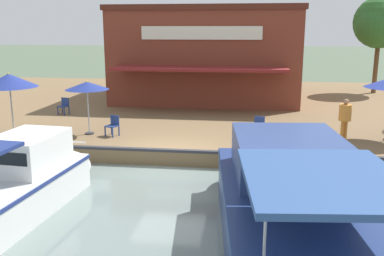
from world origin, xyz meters
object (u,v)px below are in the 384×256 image
(motorboat_fourth_along, at_px, (25,181))
(person_mid_patio, at_px, (345,115))
(patio_umbrella_back_row, at_px, (87,86))
(cafe_chair_facing_river, at_px, (64,105))
(waterfront_restaurant, at_px, (209,53))
(motorboat_nearest_quay, at_px, (289,198))
(cafe_chair_mid_patio, at_px, (258,126))
(cafe_chair_beside_entrance, at_px, (113,125))
(patio_umbrella_mid_patio_right, at_px, (9,80))
(tree_downstream_bank, at_px, (379,24))

(motorboat_fourth_along, bearing_deg, person_mid_patio, 123.86)
(patio_umbrella_back_row, relative_size, cafe_chair_facing_river, 2.66)
(waterfront_restaurant, height_order, motorboat_nearest_quay, waterfront_restaurant)
(patio_umbrella_back_row, xyz_separation_m, person_mid_patio, (-0.31, 10.42, -1.00))
(cafe_chair_mid_patio, xyz_separation_m, motorboat_fourth_along, (6.75, -6.53, -0.25))
(person_mid_patio, height_order, motorboat_nearest_quay, motorboat_nearest_quay)
(person_mid_patio, bearing_deg, motorboat_fourth_along, -56.14)
(cafe_chair_beside_entrance, bearing_deg, motorboat_fourth_along, -5.19)
(patio_umbrella_back_row, bearing_deg, person_mid_patio, 91.72)
(patio_umbrella_mid_patio_right, xyz_separation_m, cafe_chair_facing_river, (-4.53, 0.22, -1.81))
(waterfront_restaurant, distance_m, tree_downstream_bank, 11.61)
(cafe_chair_facing_river, distance_m, cafe_chair_mid_patio, 10.53)
(cafe_chair_facing_river, height_order, motorboat_nearest_quay, motorboat_nearest_quay)
(motorboat_nearest_quay, bearing_deg, patio_umbrella_back_row, -132.00)
(patio_umbrella_back_row, xyz_separation_m, cafe_chair_mid_patio, (-0.42, 7.06, -1.57))
(cafe_chair_facing_river, distance_m, cafe_chair_beside_entrance, 5.70)
(waterfront_restaurant, xyz_separation_m, cafe_chair_facing_river, (6.77, -6.88, -2.34))
(cafe_chair_mid_patio, bearing_deg, cafe_chair_facing_river, -109.65)
(cafe_chair_mid_patio, bearing_deg, tree_downstream_bank, 148.99)
(motorboat_fourth_along, bearing_deg, patio_umbrella_mid_patio_right, -147.93)
(cafe_chair_facing_river, height_order, person_mid_patio, person_mid_patio)
(patio_umbrella_mid_patio_right, bearing_deg, waterfront_restaurant, 147.82)
(person_mid_patio, relative_size, motorboat_nearest_quay, 0.18)
(waterfront_restaurant, distance_m, person_mid_patio, 12.35)
(cafe_chair_mid_patio, distance_m, person_mid_patio, 3.41)
(cafe_chair_mid_patio, bearing_deg, waterfront_restaurant, -163.61)
(motorboat_nearest_quay, relative_size, tree_downstream_bank, 1.43)
(patio_umbrella_back_row, relative_size, motorboat_fourth_along, 0.36)
(motorboat_fourth_along, distance_m, motorboat_nearest_quay, 7.16)
(cafe_chair_mid_patio, relative_size, motorboat_nearest_quay, 0.09)
(cafe_chair_mid_patio, bearing_deg, person_mid_patio, 88.13)
(waterfront_restaurant, height_order, tree_downstream_bank, tree_downstream_bank)
(cafe_chair_mid_patio, distance_m, motorboat_fourth_along, 9.39)
(patio_umbrella_mid_patio_right, relative_size, cafe_chair_beside_entrance, 3.06)
(patio_umbrella_back_row, bearing_deg, cafe_chair_mid_patio, 93.42)
(waterfront_restaurant, height_order, cafe_chair_beside_entrance, waterfront_restaurant)
(patio_umbrella_back_row, xyz_separation_m, motorboat_nearest_quay, (6.90, 7.66, -1.69))
(waterfront_restaurant, relative_size, tree_downstream_bank, 1.69)
(tree_downstream_bank, bearing_deg, patio_umbrella_back_row, -47.61)
(patio_umbrella_mid_patio_right, bearing_deg, cafe_chair_facing_river, 177.20)
(patio_umbrella_mid_patio_right, bearing_deg, person_mid_patio, 93.71)
(cafe_chair_beside_entrance, bearing_deg, patio_umbrella_back_row, -97.50)
(motorboat_nearest_quay, distance_m, tree_downstream_bank, 22.37)
(person_mid_patio, bearing_deg, patio_umbrella_back_row, -88.28)
(waterfront_restaurant, relative_size, cafe_chair_facing_river, 12.94)
(patio_umbrella_back_row, bearing_deg, patio_umbrella_mid_patio_right, -79.65)
(patio_umbrella_mid_patio_right, distance_m, cafe_chair_beside_entrance, 4.57)
(person_mid_patio, relative_size, motorboat_fourth_along, 0.27)
(patio_umbrella_mid_patio_right, relative_size, motorboat_fourth_along, 0.42)
(patio_umbrella_mid_patio_right, bearing_deg, motorboat_nearest_quay, 59.48)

